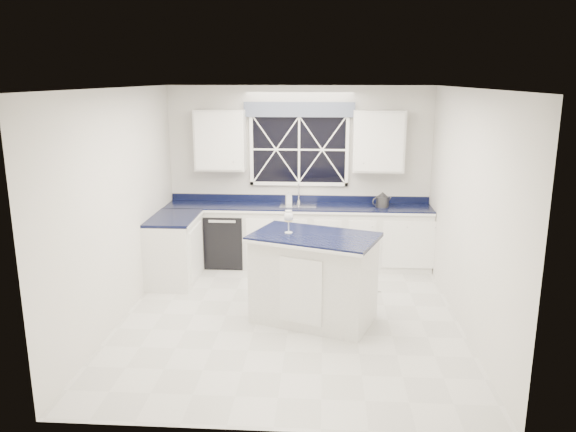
# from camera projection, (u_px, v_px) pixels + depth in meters

# --- Properties ---
(ground) EXTENTS (4.50, 4.50, 0.00)m
(ground) POSITION_uv_depth(u_px,v_px,m) (290.00, 317.00, 6.77)
(ground) COLOR beige
(ground) RESTS_ON ground
(back_wall) EXTENTS (4.00, 0.10, 2.70)m
(back_wall) POSITION_uv_depth(u_px,v_px,m) (299.00, 175.00, 8.62)
(back_wall) COLOR beige
(back_wall) RESTS_ON ground
(base_cabinets) EXTENTS (3.99, 1.60, 0.90)m
(base_cabinets) POSITION_uv_depth(u_px,v_px,m) (275.00, 239.00, 8.41)
(base_cabinets) COLOR silver
(base_cabinets) RESTS_ON ground
(countertop) EXTENTS (3.98, 0.64, 0.04)m
(countertop) POSITION_uv_depth(u_px,v_px,m) (298.00, 207.00, 8.44)
(countertop) COLOR black
(countertop) RESTS_ON base_cabinets
(dishwasher) EXTENTS (0.60, 0.58, 0.82)m
(dishwasher) POSITION_uv_depth(u_px,v_px,m) (227.00, 238.00, 8.63)
(dishwasher) COLOR black
(dishwasher) RESTS_ON ground
(window) EXTENTS (1.65, 0.09, 1.26)m
(window) POSITION_uv_depth(u_px,v_px,m) (299.00, 144.00, 8.46)
(window) COLOR black
(window) RESTS_ON ground
(upper_cabinets) EXTENTS (3.10, 0.34, 0.90)m
(upper_cabinets) POSITION_uv_depth(u_px,v_px,m) (299.00, 141.00, 8.33)
(upper_cabinets) COLOR silver
(upper_cabinets) RESTS_ON ground
(faucet) EXTENTS (0.05, 0.20, 0.30)m
(faucet) POSITION_uv_depth(u_px,v_px,m) (299.00, 193.00, 8.58)
(faucet) COLOR silver
(faucet) RESTS_ON countertop
(island) EXTENTS (1.61, 1.28, 1.05)m
(island) POSITION_uv_depth(u_px,v_px,m) (314.00, 278.00, 6.58)
(island) COLOR silver
(island) RESTS_ON ground
(rug) EXTENTS (1.36, 0.87, 0.02)m
(rug) POSITION_uv_depth(u_px,v_px,m) (330.00, 281.00, 7.94)
(rug) COLOR #AFAFAA
(rug) RESTS_ON ground
(kettle) EXTENTS (0.30, 0.25, 0.23)m
(kettle) POSITION_uv_depth(u_px,v_px,m) (382.00, 200.00, 8.31)
(kettle) COLOR #2F2F32
(kettle) RESTS_ON countertop
(wine_glass) EXTENTS (0.11, 0.11, 0.27)m
(wine_glass) POSITION_uv_depth(u_px,v_px,m) (289.00, 218.00, 6.49)
(wine_glass) COLOR silver
(wine_glass) RESTS_ON island
(soap_bottle) EXTENTS (0.10, 0.11, 0.19)m
(soap_bottle) POSITION_uv_depth(u_px,v_px,m) (289.00, 197.00, 8.55)
(soap_bottle) COLOR silver
(soap_bottle) RESTS_ON countertop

